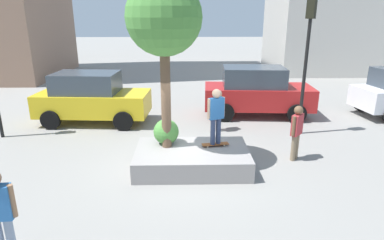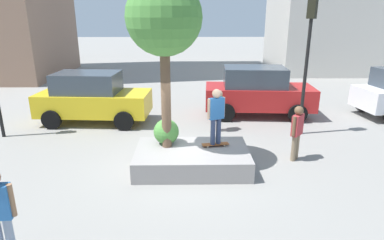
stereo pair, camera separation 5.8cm
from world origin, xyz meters
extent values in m
plane|color=gray|center=(0.00, 0.00, 0.00)|extent=(120.00, 120.00, 0.00)
cube|color=gray|center=(0.20, -0.19, 0.29)|extent=(3.28, 2.07, 0.57)
cylinder|color=brown|center=(-0.54, 0.06, 2.13)|extent=(0.28, 0.28, 3.10)
sphere|color=#4C8C3D|center=(-0.54, 0.06, 4.24)|extent=(2.05, 2.05, 2.05)
sphere|color=#4C8C3D|center=(-0.57, 0.29, 0.96)|extent=(0.76, 0.76, 0.76)
cube|color=brown|center=(0.90, 0.06, 0.64)|extent=(0.82, 0.34, 0.02)
sphere|color=beige|center=(0.66, -0.07, 0.60)|extent=(0.06, 0.06, 0.06)
sphere|color=beige|center=(0.63, 0.10, 0.60)|extent=(0.06, 0.06, 0.06)
sphere|color=beige|center=(1.16, 0.02, 0.60)|extent=(0.06, 0.06, 0.06)
sphere|color=beige|center=(1.14, 0.18, 0.60)|extent=(0.06, 0.06, 0.06)
cylinder|color=navy|center=(0.98, 0.10, 1.04)|extent=(0.14, 0.14, 0.79)
cylinder|color=navy|center=(0.81, 0.02, 1.04)|extent=(0.14, 0.14, 0.79)
cube|color=#2D6BB2|center=(0.90, 0.06, 1.74)|extent=(0.48, 0.36, 0.62)
cylinder|color=#D8AD8C|center=(1.11, 0.16, 1.76)|extent=(0.10, 0.10, 0.58)
cylinder|color=#D8AD8C|center=(0.69, -0.04, 1.76)|extent=(0.10, 0.10, 0.58)
sphere|color=#D8AD8C|center=(0.90, 0.06, 2.18)|extent=(0.26, 0.26, 0.26)
cube|color=gold|center=(-3.76, 4.18, 0.83)|extent=(4.62, 2.19, 0.90)
cube|color=#38424C|center=(-3.98, 4.20, 1.69)|extent=(2.63, 1.83, 0.81)
cylinder|color=black|center=(-2.26, 5.02, 0.38)|extent=(0.78, 0.28, 0.76)
cylinder|color=black|center=(-2.39, 3.14, 0.38)|extent=(0.78, 0.28, 0.76)
cylinder|color=black|center=(-5.13, 5.22, 0.38)|extent=(0.78, 0.28, 0.76)
cylinder|color=black|center=(-5.26, 3.34, 0.38)|extent=(0.78, 0.28, 0.76)
cube|color=#B21E1E|center=(3.23, 5.02, 0.86)|extent=(4.78, 2.27, 0.93)
cube|color=#38424C|center=(3.00, 5.04, 1.75)|extent=(2.72, 1.89, 0.84)
cylinder|color=black|center=(4.78, 5.89, 0.40)|extent=(0.81, 0.29, 0.79)
cylinder|color=black|center=(4.65, 3.94, 0.40)|extent=(0.81, 0.29, 0.79)
cylinder|color=black|center=(1.81, 6.10, 0.40)|extent=(0.81, 0.29, 0.79)
cylinder|color=black|center=(1.68, 4.15, 0.40)|extent=(0.81, 0.29, 0.79)
cylinder|color=black|center=(8.30, 5.62, 0.39)|extent=(0.79, 0.32, 0.77)
cylinder|color=black|center=(4.31, 2.62, 2.09)|extent=(0.12, 0.12, 4.18)
cube|color=black|center=(4.31, 2.62, 4.60)|extent=(0.37, 0.36, 0.85)
sphere|color=gold|center=(4.41, 2.73, 4.57)|extent=(0.14, 0.14, 0.14)
sphere|color=green|center=(4.41, 2.73, 4.29)|extent=(0.14, 0.14, 0.14)
cylinder|color=black|center=(1.31, 3.12, 0.38)|extent=(0.14, 0.14, 0.76)
cylinder|color=black|center=(1.26, 2.95, 0.38)|extent=(0.14, 0.14, 0.76)
cube|color=#338C4C|center=(1.28, 3.04, 1.05)|extent=(0.29, 0.46, 0.59)
cylinder|color=#D8AD8C|center=(1.35, 3.25, 1.07)|extent=(0.09, 0.09, 0.56)
cylinder|color=#D8AD8C|center=(1.22, 2.82, 1.07)|extent=(0.09, 0.09, 0.56)
sphere|color=#D8AD8C|center=(1.28, 3.04, 1.48)|extent=(0.25, 0.25, 0.25)
cylinder|color=#847056|center=(3.45, 0.39, 0.41)|extent=(0.15, 0.15, 0.82)
cylinder|color=#847056|center=(3.32, 0.24, 0.41)|extent=(0.15, 0.15, 0.82)
cube|color=#B23338|center=(3.39, 0.31, 1.14)|extent=(0.45, 0.48, 0.64)
cylinder|color=brown|center=(3.55, 0.49, 1.16)|extent=(0.10, 0.10, 0.61)
cylinder|color=brown|center=(3.23, 0.13, 1.16)|extent=(0.10, 0.10, 0.61)
sphere|color=brown|center=(3.39, 0.31, 1.59)|extent=(0.27, 0.27, 0.27)
cylinder|color=#8C9EB7|center=(-3.19, -3.88, 0.42)|extent=(0.15, 0.15, 0.84)
cylinder|color=#9E7251|center=(-3.04, -3.87, 1.19)|extent=(0.10, 0.10, 0.62)
camera|label=1|loc=(-0.01, -8.95, 4.30)|focal=30.56mm
camera|label=2|loc=(0.05, -8.95, 4.30)|focal=30.56mm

